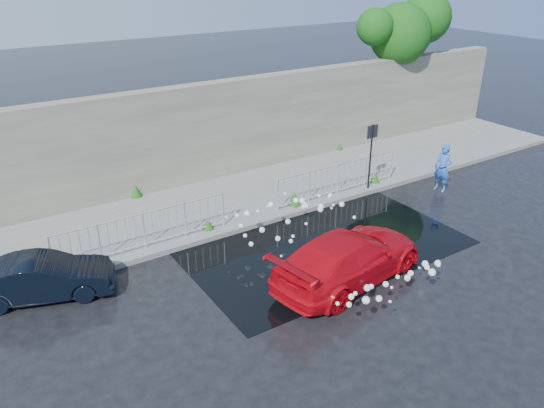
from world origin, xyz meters
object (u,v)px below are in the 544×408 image
Objects in this scene: dark_car at (43,278)px; person at (443,168)px; red_car at (349,257)px; sign_post at (371,146)px.

dark_car is 13.40m from person.
dark_car is (-6.78, 3.45, -0.11)m from red_car.
person is (2.30, -1.30, -0.87)m from sign_post.
sign_post is 11.15m from dark_car.
person is at bearing -75.02° from dark_car.
sign_post reaches higher than dark_car.
red_car is at bearing -79.58° from person.
red_car is 7.61m from dark_car.
person is at bearing -77.87° from red_car.
dark_car is at bearing 53.27° from red_car.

